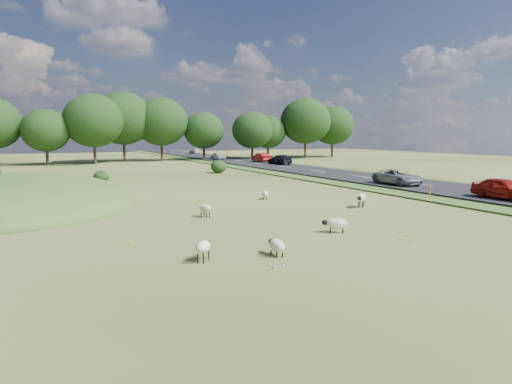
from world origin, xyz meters
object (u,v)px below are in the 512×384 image
at_px(car_6, 261,157).
at_px(sheep_3, 361,198).
at_px(car_5, 503,188).
at_px(sheep_2, 204,247).
at_px(sheep_4, 205,208).
at_px(sheep_0, 265,194).
at_px(car_1, 280,160).
at_px(marker_post, 430,192).
at_px(sheep_1, 336,223).
at_px(car_2, 218,156).
at_px(sheep_5, 276,245).
at_px(car_4, 398,177).
at_px(car_0, 195,151).

bearing_deg(car_6, sheep_3, 71.75).
bearing_deg(car_5, sheep_3, 165.90).
distance_m(sheep_2, sheep_4, 8.97).
bearing_deg(sheep_0, car_1, 177.45).
xyz_separation_m(sheep_2, sheep_4, (3.05, 8.44, -0.02)).
xyz_separation_m(marker_post, car_5, (3.74, -2.89, 0.37)).
bearing_deg(sheep_1, sheep_4, -21.96).
bearing_deg(sheep_0, car_6, -178.01).
bearing_deg(car_1, car_2, -75.94).
distance_m(sheep_4, car_5, 20.49).
xyz_separation_m(sheep_3, car_1, (13.87, 35.82, 0.31)).
bearing_deg(car_6, car_5, 85.13).
distance_m(sheep_3, sheep_4, 10.15).
distance_m(car_5, car_6, 44.76).
height_order(sheep_1, car_5, car_5).
distance_m(sheep_4, car_2, 53.84).
relative_size(sheep_3, car_2, 0.31).
xyz_separation_m(sheep_0, sheep_5, (-6.58, -13.84, 0.03)).
bearing_deg(sheep_3, car_2, -143.04).
bearing_deg(sheep_3, sheep_5, -4.76).
bearing_deg(sheep_0, sheep_5, 2.65).
height_order(sheep_3, sheep_5, sheep_3).
bearing_deg(sheep_5, sheep_2, 83.42).
height_order(car_1, car_5, car_5).
relative_size(sheep_1, car_1, 0.26).
distance_m(sheep_0, sheep_1, 11.63).
distance_m(marker_post, sheep_1, 13.51).
bearing_deg(sheep_2, sheep_5, -58.64).
relative_size(sheep_3, car_5, 0.28).
xyz_separation_m(sheep_1, car_4, (15.94, 12.97, 0.47)).
bearing_deg(sheep_2, sheep_1, -33.98).
relative_size(sheep_5, car_5, 0.27).
distance_m(marker_post, car_1, 36.26).
bearing_deg(car_5, car_6, 85.13).
bearing_deg(car_1, sheep_2, 57.97).
bearing_deg(car_5, sheep_1, -169.63).
bearing_deg(sheep_3, sheep_0, -99.59).
height_order(car_0, car_1, car_1).
distance_m(car_2, car_5, 53.53).
distance_m(marker_post, sheep_4, 16.44).
height_order(sheep_5, car_6, car_6).
bearing_deg(car_0, sheep_5, 73.77).
bearing_deg(car_6, sheep_0, 63.92).
height_order(sheep_2, car_5, car_5).
distance_m(car_2, car_6, 9.71).
xyz_separation_m(car_5, car_6, (3.80, 44.60, -0.01)).
distance_m(car_0, car_4, 68.01).
bearing_deg(sheep_1, sheep_5, 63.19).
bearing_deg(car_0, car_5, 87.21).
bearing_deg(car_6, car_4, 83.72).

